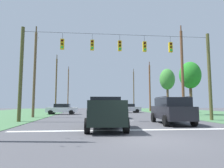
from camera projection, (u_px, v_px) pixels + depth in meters
ground_plane at (148, 139)px, 8.46m from camera, size 120.00×120.00×0.00m
stop_bar_stripe at (134, 130)px, 11.39m from camera, size 14.16×0.45×0.01m
lane_dash_0 at (120, 121)px, 17.33m from camera, size 2.50×0.15×0.01m
lane_dash_1 at (113, 116)px, 23.55m from camera, size 2.50×0.15×0.01m
lane_dash_2 at (107, 113)px, 32.64m from camera, size 2.50×0.15×0.01m
lane_dash_3 at (104, 111)px, 40.36m from camera, size 2.50×0.15×0.01m
lane_dash_4 at (103, 110)px, 47.11m from camera, size 2.50×0.15×0.01m
overhead_signal_span at (119, 69)px, 17.76m from camera, size 17.48×0.31×8.27m
pickup_truck at (105, 113)px, 12.07m from camera, size 2.38×5.44×1.95m
suv_black at (171, 110)px, 14.90m from camera, size 2.42×4.90×2.05m
distant_car_crossing_white at (114, 110)px, 21.48m from camera, size 2.33×4.45×1.52m
distant_car_oncoming at (128, 108)px, 33.51m from camera, size 4.39×2.20×1.52m
distant_car_far_parked at (62, 109)px, 28.16m from camera, size 4.34×2.10×1.52m
utility_pole_mid_right at (182, 71)px, 24.96m from camera, size 0.34×1.95×11.70m
utility_pole_far_right at (150, 87)px, 40.06m from camera, size 0.33×1.98×10.21m
utility_pole_near_left at (134, 89)px, 54.94m from camera, size 0.29×1.99×11.39m
utility_pole_far_left at (35, 73)px, 22.18m from camera, size 0.29×1.90×10.47m
utility_pole_distant_right at (56, 83)px, 36.71m from camera, size 0.28×1.98×10.79m
utility_pole_distant_left at (68, 88)px, 52.80m from camera, size 0.28×1.88×11.67m
tree_roadside_right at (167, 80)px, 35.50m from camera, size 2.71×2.71×7.87m
tree_roadside_far_right at (190, 76)px, 27.31m from camera, size 2.94×2.94×7.38m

